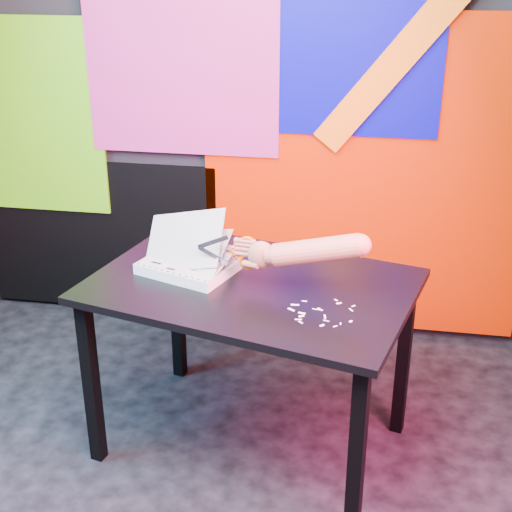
# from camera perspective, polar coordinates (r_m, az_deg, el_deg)

# --- Properties ---
(room) EXTENTS (3.01, 3.01, 2.71)m
(room) POSITION_cam_1_polar(r_m,az_deg,el_deg) (2.12, -9.80, 7.64)
(room) COLOR black
(room) RESTS_ON ground
(backdrop) EXTENTS (2.88, 0.05, 2.08)m
(backdrop) POSITION_cam_1_polar(r_m,az_deg,el_deg) (3.58, -0.79, 8.14)
(backdrop) COLOR red
(backdrop) RESTS_ON ground
(work_table) EXTENTS (1.34, 1.06, 0.75)m
(work_table) POSITION_cam_1_polar(r_m,az_deg,el_deg) (2.73, -0.34, -3.85)
(work_table) COLOR black
(work_table) RESTS_ON ground
(printout_stack) EXTENTS (0.41, 0.35, 0.26)m
(printout_stack) POSITION_cam_1_polar(r_m,az_deg,el_deg) (2.78, -5.46, -0.71)
(printout_stack) COLOR silver
(printout_stack) RESTS_ON work_table
(scissors) EXTENTS (0.23, 0.04, 0.13)m
(scissors) POSITION_cam_1_polar(r_m,az_deg,el_deg) (2.61, -1.02, 0.28)
(scissors) COLOR silver
(scissors) RESTS_ON printout_stack
(hand_forearm) EXTENTS (0.49, 0.13, 0.18)m
(hand_forearm) POSITION_cam_1_polar(r_m,az_deg,el_deg) (2.54, 4.09, 0.41)
(hand_forearm) COLOR #AB5A47
(hand_forearm) RESTS_ON work_table
(paper_clippings) EXTENTS (0.24, 0.21, 0.00)m
(paper_clippings) POSITION_cam_1_polar(r_m,az_deg,el_deg) (2.49, 4.86, -4.52)
(paper_clippings) COLOR white
(paper_clippings) RESTS_ON work_table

